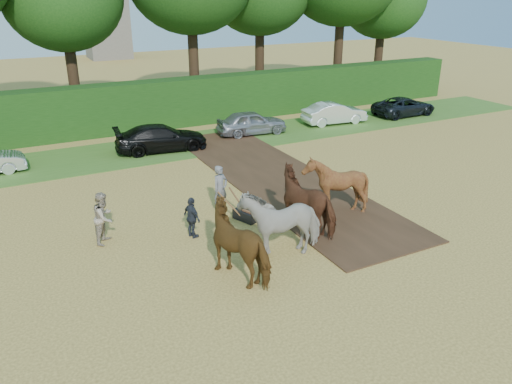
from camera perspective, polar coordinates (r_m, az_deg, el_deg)
The scene contains 8 objects.
ground at distance 17.62m, azimuth 9.31°, elevation -6.32°, with size 120.00×120.00×0.00m, color gold.
earth_strip at distance 23.70m, azimuth 2.31°, elevation 1.70°, with size 4.50×17.00×0.05m, color #472D1C.
grass_verge at distance 29.15m, azimuth -7.11°, elevation 5.49°, with size 50.00×5.00×0.03m, color #38601E.
hedgerow at distance 32.92m, azimuth -10.04°, elevation 9.93°, with size 46.00×1.60×3.00m, color #14380F.
spectator_near at distance 18.18m, azimuth -16.97°, elevation -2.82°, with size 0.91×0.71×1.88m, color #C2B399.
spectator_far at distance 17.92m, azimuth -7.32°, elevation -2.93°, with size 0.90×0.37×1.54m, color #23272F.
plough_team at distance 17.59m, azimuth 4.29°, elevation -1.98°, with size 7.64×6.58×2.30m.
parked_cars at distance 29.24m, azimuth -5.37°, elevation 7.01°, with size 36.28×3.05×1.46m.
Camera 1 is at (-9.52, -12.26, 8.35)m, focal length 35.00 mm.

